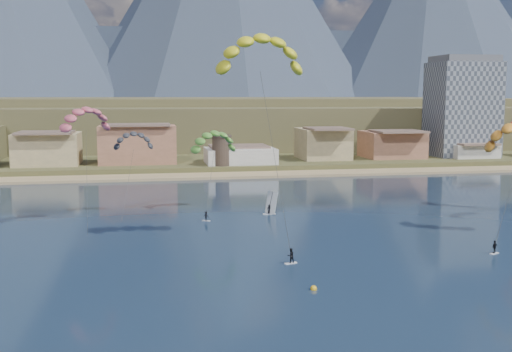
# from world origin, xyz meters

# --- Properties ---
(ground) EXTENTS (2400.00, 2400.00, 0.00)m
(ground) POSITION_xyz_m (0.00, 0.00, 0.00)
(ground) COLOR black
(ground) RESTS_ON ground
(beach) EXTENTS (2200.00, 12.00, 0.90)m
(beach) POSITION_xyz_m (0.00, 106.00, 0.25)
(beach) COLOR tan
(beach) RESTS_ON ground
(land) EXTENTS (2200.00, 900.00, 4.00)m
(land) POSITION_xyz_m (0.00, 560.00, 0.00)
(land) COLOR brown
(land) RESTS_ON ground
(foothills) EXTENTS (940.00, 210.00, 18.00)m
(foothills) POSITION_xyz_m (22.39, 232.47, 9.08)
(foothills) COLOR brown
(foothills) RESTS_ON ground
(mountain_ridge) EXTENTS (2060.00, 480.00, 400.00)m
(mountain_ridge) POSITION_xyz_m (-14.60, 823.65, 150.31)
(mountain_ridge) COLOR #2B3548
(mountain_ridge) RESTS_ON ground
(town) EXTENTS (400.00, 24.00, 12.00)m
(town) POSITION_xyz_m (-40.00, 122.00, 8.00)
(town) COLOR silver
(town) RESTS_ON ground
(apartment_tower) EXTENTS (20.00, 16.00, 32.00)m
(apartment_tower) POSITION_xyz_m (85.00, 128.00, 17.82)
(apartment_tower) COLOR gray
(apartment_tower) RESTS_ON ground
(watchtower) EXTENTS (5.82, 5.82, 8.60)m
(watchtower) POSITION_xyz_m (5.00, 114.00, 6.37)
(watchtower) COLOR #47382D
(watchtower) RESTS_ON ground
(kitesurfer_yellow) EXTENTS (13.42, 14.52, 31.56)m
(kitesurfer_yellow) POSITION_xyz_m (0.48, 31.21, 28.22)
(kitesurfer_yellow) COLOR silver
(kitesurfer_yellow) RESTS_ON ground
(kitesurfer_green) EXTENTS (10.07, 13.68, 16.98)m
(kitesurfer_green) POSITION_xyz_m (-3.21, 58.60, 13.59)
(kitesurfer_green) COLOR silver
(kitesurfer_green) RESTS_ON ground
(distant_kite_pink) EXTENTS (9.39, 8.27, 21.33)m
(distant_kite_pink) POSITION_xyz_m (-25.29, 48.23, 18.49)
(distant_kite_pink) COLOR #262626
(distant_kite_pink) RESTS_ON ground
(distant_kite_dark) EXTENTS (7.74, 5.94, 16.78)m
(distant_kite_dark) POSITION_xyz_m (-17.94, 57.64, 14.07)
(distant_kite_dark) COLOR #262626
(distant_kite_dark) RESTS_ON ground
(windsurfer) EXTENTS (2.38, 2.59, 4.19)m
(windsurfer) POSITION_xyz_m (6.43, 52.99, 1.33)
(windsurfer) COLOR silver
(windsurfer) RESTS_ON ground
(buoy) EXTENTS (0.75, 0.75, 0.75)m
(buoy) POSITION_xyz_m (2.50, 9.29, 0.13)
(buoy) COLOR yellow
(buoy) RESTS_ON ground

